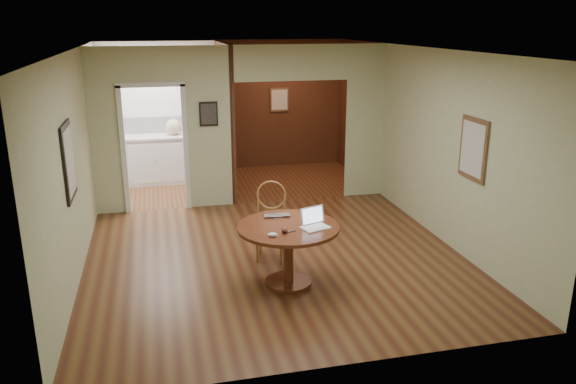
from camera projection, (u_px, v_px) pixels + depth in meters
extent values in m
plane|color=#4D2516|center=(277.00, 260.00, 7.53)|extent=(5.00, 5.00, 0.00)
plane|color=silver|center=(275.00, 53.00, 6.74)|extent=(5.00, 5.00, 0.00)
plane|color=beige|center=(337.00, 230.00, 4.81)|extent=(5.00, 0.00, 5.00)
plane|color=beige|center=(68.00, 174.00, 6.58)|extent=(0.00, 5.00, 5.00)
plane|color=beige|center=(454.00, 152.00, 7.69)|extent=(0.00, 5.00, 5.00)
cube|color=beige|center=(106.00, 133.00, 8.96)|extent=(0.50, 2.70, 0.04)
cube|color=beige|center=(209.00, 129.00, 9.33)|extent=(0.80, 2.70, 0.04)
cube|color=beige|center=(365.00, 122.00, 9.94)|extent=(0.70, 2.70, 0.04)
plane|color=white|center=(161.00, 112.00, 11.02)|extent=(2.70, 0.00, 2.70)
plane|color=#3B1A11|center=(279.00, 104.00, 12.04)|extent=(2.70, 0.00, 2.70)
cube|color=#3B1A11|center=(224.00, 116.00, 10.58)|extent=(0.08, 2.50, 2.70)
cube|color=black|center=(68.00, 161.00, 6.54)|extent=(0.03, 0.70, 0.90)
cube|color=brown|center=(473.00, 149.00, 7.18)|extent=(0.03, 0.60, 0.80)
cube|color=black|center=(209.00, 114.00, 9.24)|extent=(0.30, 0.03, 0.40)
cube|color=silver|center=(279.00, 100.00, 11.99)|extent=(0.40, 0.03, 0.50)
cube|color=white|center=(162.00, 125.00, 11.08)|extent=(2.00, 0.02, 0.32)
cylinder|color=brown|center=(288.00, 282.00, 6.82)|extent=(0.57, 0.57, 0.05)
cylinder|color=brown|center=(288.00, 256.00, 6.72)|extent=(0.12, 0.12, 0.66)
cylinder|color=brown|center=(288.00, 227.00, 6.61)|extent=(1.21, 1.21, 0.04)
cylinder|color=#A4733A|center=(270.00, 225.00, 7.44)|extent=(0.56, 0.56, 0.03)
cylinder|color=#A4733A|center=(257.00, 246.00, 7.37)|extent=(0.03, 0.03, 0.47)
cylinder|color=#A4733A|center=(281.00, 247.00, 7.34)|extent=(0.03, 0.03, 0.47)
cylinder|color=#A4733A|center=(260.00, 237.00, 7.67)|extent=(0.03, 0.03, 0.47)
cylinder|color=#A4733A|center=(283.00, 238.00, 7.64)|extent=(0.03, 0.03, 0.47)
cylinder|color=#A4733A|center=(258.00, 207.00, 7.55)|extent=(0.03, 0.03, 0.38)
cylinder|color=#A4733A|center=(285.00, 208.00, 7.51)|extent=(0.03, 0.03, 0.38)
torus|color=#A4733A|center=(271.00, 195.00, 7.49)|extent=(0.39, 0.16, 0.41)
cube|color=white|center=(315.00, 228.00, 6.53)|extent=(0.37, 0.31, 0.02)
cube|color=silver|center=(316.00, 228.00, 6.50)|extent=(0.29, 0.19, 0.00)
cube|color=white|center=(312.00, 215.00, 6.62)|extent=(0.31, 0.15, 0.21)
cube|color=#8088A2|center=(313.00, 215.00, 6.61)|extent=(0.27, 0.13, 0.17)
imported|color=#B0B0B5|center=(278.00, 217.00, 6.87)|extent=(0.34, 0.23, 0.03)
ellipsoid|color=white|center=(273.00, 235.00, 6.27)|extent=(0.13, 0.09, 0.05)
cylinder|color=#0B1653|center=(290.00, 232.00, 6.40)|extent=(0.15, 0.05, 0.01)
cube|color=white|center=(164.00, 160.00, 11.01)|extent=(2.00, 0.55, 0.90)
cube|color=beige|center=(162.00, 136.00, 10.87)|extent=(2.06, 0.60, 0.04)
sphere|color=#B20C0C|center=(156.00, 161.00, 10.69)|extent=(0.03, 0.03, 0.03)
sphere|color=#B20C0C|center=(209.00, 159.00, 10.91)|extent=(0.03, 0.03, 0.03)
ellipsoid|color=#C2A78E|center=(173.00, 127.00, 10.87)|extent=(0.32, 0.28, 0.30)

